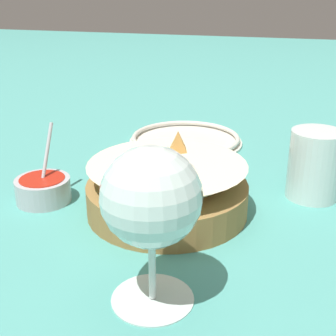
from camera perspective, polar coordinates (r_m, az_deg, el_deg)
The scene contains 6 objects.
ground_plane at distance 0.63m, azimuth -2.67°, elevation -4.96°, with size 4.00×4.00×0.00m, color teal.
food_basket at distance 0.61m, azimuth -0.15°, elevation -2.24°, with size 0.21×0.21×0.10m.
sauce_cup at distance 0.66m, azimuth -14.98°, elevation -2.41°, with size 0.08×0.08×0.10m.
wine_glass at distance 0.41m, azimuth -2.06°, elevation -4.14°, with size 0.09×0.09×0.16m.
beer_mug at distance 0.68m, azimuth 17.40°, elevation 0.18°, with size 0.11×0.07×0.10m.
side_plate at distance 0.87m, azimuth 2.16°, elevation 3.52°, with size 0.21×0.21×0.01m.
Camera 1 is at (-0.53, -0.18, 0.29)m, focal length 50.00 mm.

